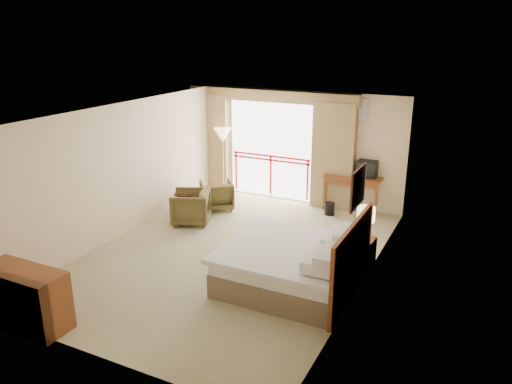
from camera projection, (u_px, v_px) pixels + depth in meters
The scene contains 29 objects.
floor at pixel (232, 254), 9.46m from camera, with size 7.00×7.00×0.00m, color gray.
ceiling at pixel (230, 112), 8.62m from camera, with size 7.00×7.00×0.00m, color white.
wall_back at pixel (302, 147), 12.02m from camera, with size 5.00×5.00×0.00m, color beige.
wall_front at pixel (92, 264), 6.06m from camera, with size 5.00×5.00×0.00m, color beige.
wall_left at pixel (123, 170), 10.10m from camera, with size 7.00×7.00×0.00m, color beige.
wall_right at pixel (368, 207), 7.99m from camera, with size 7.00×7.00×0.00m, color beige.
balcony_door at pixel (271, 150), 12.39m from camera, with size 2.40×2.40×0.00m, color white.
balcony_railing at pixel (271, 165), 12.49m from camera, with size 2.09×0.03×1.02m.
curtain_left at pixel (212, 143), 12.96m from camera, with size 1.00×0.26×2.50m, color olive.
curtain_right at pixel (333, 156), 11.57m from camera, with size 1.00×0.26×2.50m, color olive.
valance at pixel (270, 96), 11.88m from camera, with size 4.40×0.22×0.28m, color olive.
hvac_vent at pixel (357, 110), 11.14m from camera, with size 0.50×0.04×0.50m, color silver.
bed at pixel (294, 265), 8.21m from camera, with size 2.13×2.06×0.97m.
headboard at pixel (352, 261), 7.71m from camera, with size 0.06×2.10×1.30m, color #602A13.
framed_art at pixel (358, 188), 7.33m from camera, with size 0.04×0.72×0.60m.
nightstand at pixel (362, 253), 8.91m from camera, with size 0.37×0.44×0.53m, color #602A13.
table_lamp at pixel (366, 215), 8.73m from camera, with size 0.32×0.32×0.56m.
phone at pixel (359, 239), 8.70m from camera, with size 0.17×0.13×0.08m, color black.
desk at pixel (355, 182), 11.62m from camera, with size 1.31×0.63×0.86m.
tv at pixel (368, 169), 11.32m from camera, with size 0.43×0.34×0.39m.
coffee_maker at pixel (340, 168), 11.62m from camera, with size 0.13×0.13×0.28m, color black.
cup at pixel (345, 173), 11.54m from camera, with size 0.07×0.07×0.10m, color white.
wastebasket at pixel (330, 209), 11.43m from camera, with size 0.23×0.23×0.29m, color black.
armchair_far at pixel (217, 208), 11.87m from camera, with size 0.72×0.74×0.68m, color #453A1D.
armchair_near at pixel (191, 223), 11.00m from camera, with size 0.78×0.80×0.73m, color #453A1D.
side_table at pixel (185, 200), 11.36m from camera, with size 0.48×0.48×0.52m.
book at pixel (184, 193), 11.30m from camera, with size 0.18×0.24×0.02m, color white.
floor_lamp at pixel (223, 137), 12.54m from camera, with size 0.43×0.43×1.70m.
dresser at pixel (24, 298), 7.07m from camera, with size 1.31×0.56×0.88m.
Camera 1 is at (4.23, -7.53, 4.08)m, focal length 35.00 mm.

